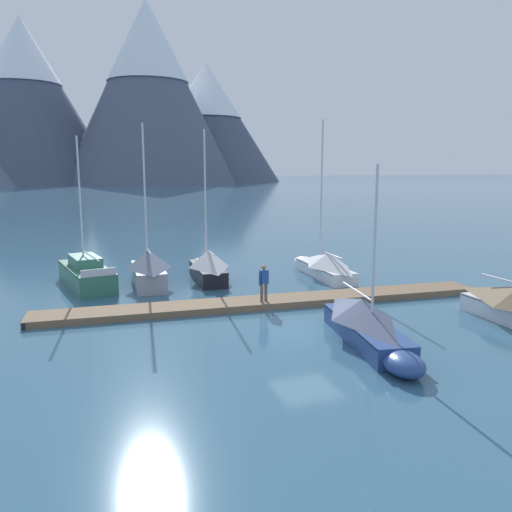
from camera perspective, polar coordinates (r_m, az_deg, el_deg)
The scene contains 11 objects.
ground_plane at distance 20.59m, azimuth 5.59°, elevation -8.20°, with size 700.00×700.00×0.00m, color #335B75.
mountain_central_massif at distance 221.45m, azimuth -24.30°, elevation 15.65°, with size 67.15×67.15×61.77m.
mountain_shoulder_ridge at distance 209.55m, azimuth -11.88°, elevation 17.73°, with size 66.38×66.38×68.55m.
mountain_east_summit at distance 235.26m, azimuth -5.53°, elevation 14.80°, with size 64.85×64.85×51.28m.
dock at distance 24.09m, azimuth 1.58°, elevation -5.12°, with size 21.28×3.09×0.30m.
sailboat_nearest_berth at distance 29.55m, azimuth -18.47°, elevation -1.77°, with size 2.98×6.89×7.99m.
sailboat_second_berth at distance 28.53m, azimuth -11.92°, elevation -1.33°, with size 1.90×5.78×8.65m.
sailboat_mid_dock_port at distance 29.35m, azimuth -5.49°, elevation -1.01°, with size 1.82×6.01×8.41m.
sailboat_mid_dock_starboard at distance 19.21m, azimuth 12.28°, elevation -7.43°, with size 2.51×6.89×6.46m.
sailboat_far_berth at distance 30.46m, azimuth 7.51°, elevation -0.92°, with size 1.88×6.92×9.05m.
person_on_dock at distance 23.37m, azimuth 0.88°, elevation -2.77°, with size 0.55×0.35×1.69m.
Camera 1 is at (-8.33, -17.73, 6.35)m, focal length 36.05 mm.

